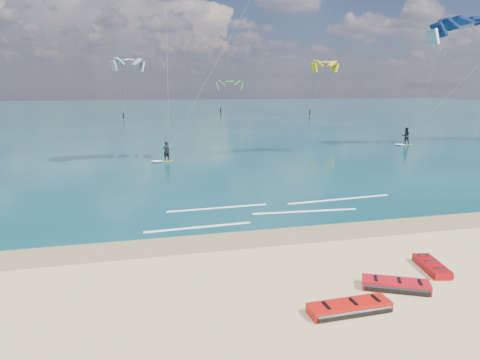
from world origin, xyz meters
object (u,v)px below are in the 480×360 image
object	(u,v)px
kitesurfer_main	(188,57)
packed_kite_right	(431,270)
kitesurfer_far	(441,74)
packed_kite_mid	(395,289)
packed_kite_left	(349,312)

from	to	relation	value
kitesurfer_main	packed_kite_right	bearing A→B (deg)	-96.94
kitesurfer_main	kitesurfer_far	size ratio (longest dim) A/B	1.16
packed_kite_mid	kitesurfer_far	world-z (taller)	kitesurfer_far
kitesurfer_main	packed_kite_left	bearing A→B (deg)	-108.05
packed_kite_right	kitesurfer_main	bearing A→B (deg)	25.82
packed_kite_mid	packed_kite_right	bearing A→B (deg)	52.00
packed_kite_right	kitesurfer_main	world-z (taller)	kitesurfer_main
kitesurfer_far	kitesurfer_main	bearing A→B (deg)	-163.98
packed_kite_mid	packed_kite_right	world-z (taller)	packed_kite_mid
packed_kite_mid	kitesurfer_far	distance (m)	39.04
kitesurfer_main	packed_kite_mid	bearing A→B (deg)	-102.61
packed_kite_left	packed_kite_mid	world-z (taller)	packed_kite_mid
packed_kite_left	packed_kite_mid	distance (m)	2.47
packed_kite_left	kitesurfer_far	bearing A→B (deg)	47.38
kitesurfer_far	packed_kite_right	bearing A→B (deg)	-122.51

